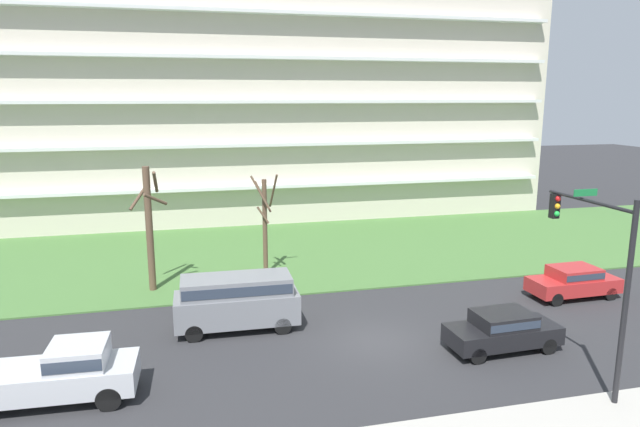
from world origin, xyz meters
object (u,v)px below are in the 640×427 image
Objects in this scene: sedan_black_near_left at (503,329)px; traffic_signal_mast at (599,260)px; sedan_red_near_right at (573,281)px; tree_far_left at (149,226)px; tree_left at (265,222)px; pickup_silver_center_left at (58,373)px; van_gray_center_right at (237,298)px.

traffic_signal_mast is (1.28, -3.30, 3.67)m from sedan_black_near_left.
sedan_red_near_right is 0.66× the size of traffic_signal_mast.
tree_far_left is 1.45× the size of sedan_red_near_right.
tree_far_left is at bearing 140.54° from sedan_black_near_left.
pickup_silver_center_left is (-8.50, -11.54, -2.07)m from tree_left.
tree_far_left is 11.02m from pickup_silver_center_left.
tree_left is 7.58m from van_gray_center_right.
pickup_silver_center_left is 7.70m from van_gray_center_right.
tree_left reaches higher than van_gray_center_right.
tree_far_left is 1.44× the size of sedan_black_near_left.
sedan_black_near_left is 5.10m from traffic_signal_mast.
sedan_red_near_right is (14.27, -7.03, -2.22)m from tree_left.
sedan_black_near_left is at bearing 111.20° from traffic_signal_mast.
tree_far_left is at bearing -169.74° from tree_left.
sedan_red_near_right is at bearing 32.14° from sedan_black_near_left.
tree_far_left is 21.27m from sedan_red_near_right.
traffic_signal_mast is at bearing -42.69° from tree_far_left.
van_gray_center_right is 16.56m from sedan_red_near_right.
tree_left is at bearing 121.52° from sedan_black_near_left.
traffic_signal_mast is at bearing 54.17° from sedan_red_near_right.
traffic_signal_mast reaches higher than sedan_red_near_right.
sedan_black_near_left is 8.02m from sedan_red_near_right.
tree_far_left is 1.23× the size of van_gray_center_right.
pickup_silver_center_left is at bearing 37.24° from van_gray_center_right.
tree_far_left is 6.10m from tree_left.
van_gray_center_right is 1.18× the size of sedan_red_near_right.
tree_far_left is 17.36m from sedan_black_near_left.
pickup_silver_center_left is at bearing 169.31° from traffic_signal_mast.
sedan_black_near_left is at bearing 156.88° from van_gray_center_right.
pickup_silver_center_left reaches higher than sedan_black_near_left.
tree_far_left reaches higher than tree_left.
traffic_signal_mast is at bearing -70.78° from sedan_black_near_left.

